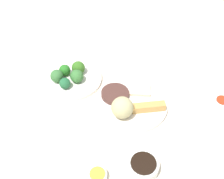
{
  "coord_description": "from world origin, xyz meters",
  "views": [
    {
      "loc": [
        0.29,
        0.61,
        0.77
      ],
      "look_at": [
        0.05,
        -0.06,
        0.06
      ],
      "focal_mm": 44.2,
      "sensor_mm": 36.0,
      "label": 1
    }
  ],
  "objects_px": {
    "soy_sauce_bowl": "(143,167)",
    "sauce_ramekin_sweet_and_sour": "(222,103)",
    "main_plate": "(131,104)",
    "broccoli_plate": "(71,79)",
    "sauce_ramekin_hot_mustard": "(98,176)"
  },
  "relations": [
    {
      "from": "soy_sauce_bowl",
      "to": "sauce_ramekin_sweet_and_sour",
      "type": "height_order",
      "value": "soy_sauce_bowl"
    },
    {
      "from": "sauce_ramekin_sweet_and_sour",
      "to": "main_plate",
      "type": "bearing_deg",
      "value": -19.27
    },
    {
      "from": "main_plate",
      "to": "soy_sauce_bowl",
      "type": "distance_m",
      "value": 0.26
    },
    {
      "from": "broccoli_plate",
      "to": "sauce_ramekin_hot_mustard",
      "type": "relative_size",
      "value": 4.38
    },
    {
      "from": "broccoli_plate",
      "to": "sauce_ramekin_hot_mustard",
      "type": "height_order",
      "value": "sauce_ramekin_hot_mustard"
    },
    {
      "from": "main_plate",
      "to": "sauce_ramekin_sweet_and_sour",
      "type": "xyz_separation_m",
      "value": [
        -0.31,
        0.11,
        0.0
      ]
    },
    {
      "from": "broccoli_plate",
      "to": "sauce_ramekin_sweet_and_sour",
      "type": "distance_m",
      "value": 0.57
    },
    {
      "from": "main_plate",
      "to": "broccoli_plate",
      "type": "xyz_separation_m",
      "value": [
        0.17,
        -0.2,
        -0.0
      ]
    },
    {
      "from": "sauce_ramekin_hot_mustard",
      "to": "sauce_ramekin_sweet_and_sour",
      "type": "bearing_deg",
      "value": -166.38
    },
    {
      "from": "main_plate",
      "to": "soy_sauce_bowl",
      "type": "bearing_deg",
      "value": 75.38
    },
    {
      "from": "soy_sauce_bowl",
      "to": "sauce_ramekin_sweet_and_sour",
      "type": "bearing_deg",
      "value": -159.32
    },
    {
      "from": "broccoli_plate",
      "to": "sauce_ramekin_sweet_and_sour",
      "type": "xyz_separation_m",
      "value": [
        -0.48,
        0.31,
        0.01
      ]
    },
    {
      "from": "broccoli_plate",
      "to": "sauce_ramekin_sweet_and_sour",
      "type": "relative_size",
      "value": 4.38
    },
    {
      "from": "broccoli_plate",
      "to": "soy_sauce_bowl",
      "type": "distance_m",
      "value": 0.47
    },
    {
      "from": "main_plate",
      "to": "broccoli_plate",
      "type": "distance_m",
      "value": 0.27
    }
  ]
}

